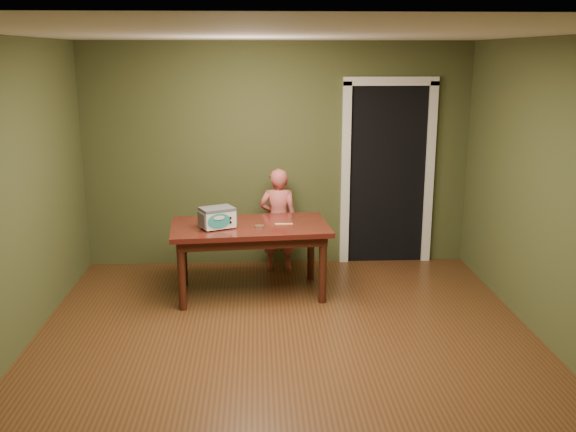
# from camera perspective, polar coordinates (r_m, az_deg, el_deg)

# --- Properties ---
(floor) EXTENTS (5.00, 5.00, 0.00)m
(floor) POSITION_cam_1_polar(r_m,az_deg,el_deg) (5.50, -0.02, -12.25)
(floor) COLOR #533317
(floor) RESTS_ON ground
(room_shell) EXTENTS (4.52, 5.02, 2.61)m
(room_shell) POSITION_cam_1_polar(r_m,az_deg,el_deg) (4.98, -0.02, 5.62)
(room_shell) COLOR #3F4725
(room_shell) RESTS_ON ground
(doorway) EXTENTS (1.10, 0.66, 2.25)m
(doorway) POSITION_cam_1_polar(r_m,az_deg,el_deg) (7.97, 8.39, 3.99)
(doorway) COLOR black
(doorway) RESTS_ON ground
(dining_table) EXTENTS (1.67, 1.04, 0.75)m
(dining_table) POSITION_cam_1_polar(r_m,az_deg,el_deg) (6.62, -3.40, -1.60)
(dining_table) COLOR #3D130D
(dining_table) RESTS_ON floor
(toy_oven) EXTENTS (0.40, 0.35, 0.21)m
(toy_oven) POSITION_cam_1_polar(r_m,az_deg,el_deg) (6.46, -6.30, -0.09)
(toy_oven) COLOR #4C4F54
(toy_oven) RESTS_ON dining_table
(baking_pan) EXTENTS (0.10, 0.10, 0.02)m
(baking_pan) POSITION_cam_1_polar(r_m,az_deg,el_deg) (6.47, -2.55, -0.93)
(baking_pan) COLOR silver
(baking_pan) RESTS_ON dining_table
(spatula) EXTENTS (0.18, 0.03, 0.01)m
(spatula) POSITION_cam_1_polar(r_m,az_deg,el_deg) (6.59, -0.38, -0.70)
(spatula) COLOR #FED46E
(spatula) RESTS_ON dining_table
(child) EXTENTS (0.46, 0.32, 1.20)m
(child) POSITION_cam_1_polar(r_m,az_deg,el_deg) (7.36, -0.88, -0.36)
(child) COLOR #D05A56
(child) RESTS_ON floor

